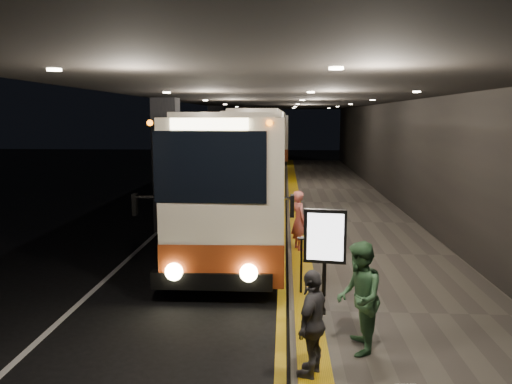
{
  "coord_description": "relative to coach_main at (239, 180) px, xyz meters",
  "views": [
    {
      "loc": [
        2.38,
        -12.23,
        3.8
      ],
      "look_at": [
        1.59,
        1.6,
        1.7
      ],
      "focal_mm": 35.0,
      "sensor_mm": 36.0,
      "label": 1
    }
  ],
  "objects": [
    {
      "name": "lane_line_white",
      "position": [
        -2.75,
        1.78,
        -1.81
      ],
      "size": [
        0.12,
        50.0,
        0.01
      ],
      "primitive_type": "cube",
      "color": "silver",
      "rests_on": "ground"
    },
    {
      "name": "ground",
      "position": [
        -0.95,
        -3.22,
        -1.81
      ],
      "size": [
        90.0,
        90.0,
        0.0
      ],
      "primitive_type": "plane",
      "color": "black"
    },
    {
      "name": "support_columns",
      "position": [
        -2.45,
        0.78,
        0.39
      ],
      "size": [
        0.8,
        24.8,
        4.4
      ],
      "color": "black",
      "rests_on": "ground"
    },
    {
      "name": "terminal_wall",
      "position": [
        6.05,
        1.78,
        1.19
      ],
      "size": [
        0.1,
        50.0,
        6.0
      ],
      "primitive_type": "cube",
      "color": "black",
      "rests_on": "ground"
    },
    {
      "name": "coach_third",
      "position": [
        0.19,
        28.32,
        0.06
      ],
      "size": [
        3.03,
        12.49,
        3.9
      ],
      "rotation": [
        0.0,
        0.0,
        0.04
      ],
      "color": "beige",
      "rests_on": "ground"
    },
    {
      "name": "coach_main",
      "position": [
        0.0,
        0.0,
        0.0
      ],
      "size": [
        2.89,
        12.21,
        3.78
      ],
      "rotation": [
        0.0,
        0.0,
        0.03
      ],
      "color": "beige",
      "rests_on": "ground"
    },
    {
      "name": "stanchion_post",
      "position": [
        1.8,
        -5.42,
        -1.08
      ],
      "size": [
        0.05,
        0.05,
        1.17
      ],
      "primitive_type": "cylinder",
      "color": "black",
      "rests_on": "sidewalk"
    },
    {
      "name": "passenger_waiting_grey",
      "position": [
        1.85,
        -8.76,
        -0.89
      ],
      "size": [
        0.79,
        1.02,
        1.55
      ],
      "primitive_type": "imported",
      "rotation": [
        0.0,
        0.0,
        -1.98
      ],
      "color": "#464549",
      "rests_on": "sidewalk"
    },
    {
      "name": "passenger_waiting_green",
      "position": [
        2.6,
        -7.99,
        -0.79
      ],
      "size": [
        0.59,
        0.89,
        1.76
      ],
      "primitive_type": "imported",
      "rotation": [
        0.0,
        0.0,
        -1.65
      ],
      "color": "#396740",
      "rests_on": "sidewalk"
    },
    {
      "name": "passenger_boarding",
      "position": [
        1.85,
        -1.97,
        -0.84
      ],
      "size": [
        0.57,
        0.7,
        1.65
      ],
      "primitive_type": "imported",
      "rotation": [
        0.0,
        0.0,
        1.9
      ],
      "color": "#CE6660",
      "rests_on": "sidewalk"
    },
    {
      "name": "sidewalk",
      "position": [
        3.8,
        1.78,
        -1.74
      ],
      "size": [
        4.5,
        50.0,
        0.15
      ],
      "primitive_type": "cube",
      "color": "#514C44",
      "rests_on": "ground"
    },
    {
      "name": "canopy",
      "position": [
        1.55,
        1.78,
        2.79
      ],
      "size": [
        9.0,
        50.0,
        0.4
      ],
      "primitive_type": "cube",
      "color": "black",
      "rests_on": "support_columns"
    },
    {
      "name": "tactile_strip",
      "position": [
        1.9,
        1.78,
        -1.66
      ],
      "size": [
        0.5,
        50.0,
        0.01
      ],
      "primitive_type": "cube",
      "color": "gold",
      "rests_on": "sidewalk"
    },
    {
      "name": "coach_second",
      "position": [
        0.05,
        12.49,
        0.13
      ],
      "size": [
        2.83,
        12.88,
        4.04
      ],
      "rotation": [
        0.0,
        0.0,
        -0.01
      ],
      "color": "beige",
      "rests_on": "ground"
    },
    {
      "name": "kerb_stripe_yellow",
      "position": [
        1.4,
        1.78,
        -1.81
      ],
      "size": [
        0.18,
        50.0,
        0.01
      ],
      "primitive_type": "cube",
      "color": "gold",
      "rests_on": "ground"
    },
    {
      "name": "info_sign",
      "position": [
        2.26,
        -5.58,
        -0.44
      ],
      "size": [
        0.86,
        0.23,
        1.81
      ],
      "rotation": [
        0.0,
        0.0,
        -0.14
      ],
      "color": "black",
      "rests_on": "sidewalk"
    }
  ]
}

